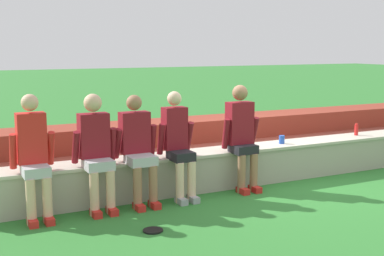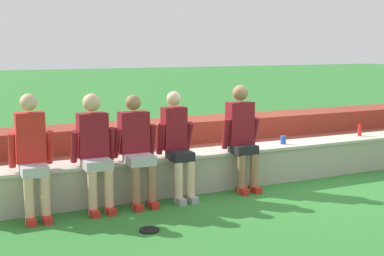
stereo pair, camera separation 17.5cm
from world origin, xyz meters
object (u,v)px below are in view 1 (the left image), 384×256
water_bottle_mid_right (356,130)px  plastic_cup_left_end (282,140)px  person_far_left (34,154)px  person_left_of_center (96,148)px  person_center (138,146)px  person_right_of_center (178,143)px  frisbee (153,230)px  person_far_right (242,134)px

water_bottle_mid_right → plastic_cup_left_end: 1.56m
water_bottle_mid_right → person_far_left: bearing=-176.8°
person_far_left → person_left_of_center: person_far_left is taller
plastic_cup_left_end → water_bottle_mid_right: bearing=2.1°
person_center → plastic_cup_left_end: (2.41, 0.22, -0.15)m
person_right_of_center → frisbee: person_right_of_center is taller
person_left_of_center → frisbee: (0.32, -1.02, -0.76)m
person_far_left → plastic_cup_left_end: 3.71m
person_far_right → frisbee: person_far_right is taller
person_right_of_center → person_far_left: bearing=-179.8°
person_far_left → person_center: (1.29, 0.02, -0.03)m
person_far_left → person_left_of_center: (0.74, -0.01, 0.00)m
person_left_of_center → water_bottle_mid_right: size_ratio=7.08×
person_far_left → person_far_right: size_ratio=0.99×
person_center → water_bottle_mid_right: (3.97, 0.28, -0.11)m
person_right_of_center → water_bottle_mid_right: person_right_of_center is taller
water_bottle_mid_right → plastic_cup_left_end: water_bottle_mid_right is taller
person_left_of_center → frisbee: person_left_of_center is taller
person_center → water_bottle_mid_right: 3.98m
person_far_right → water_bottle_mid_right: size_ratio=7.27×
person_center → plastic_cup_left_end: 2.43m
person_far_left → person_right_of_center: 1.85m
person_left_of_center → person_far_right: 2.08m
person_right_of_center → water_bottle_mid_right: (3.41, 0.29, -0.11)m
person_center → person_far_left: bearing=-179.3°
person_center → person_far_right: size_ratio=0.95×
person_right_of_center → person_center: bearing=179.0°
person_left_of_center → person_right_of_center: bearing=0.9°
person_far_left → plastic_cup_left_end: size_ratio=11.68×
person_right_of_center → plastic_cup_left_end: 1.87m
person_center → person_far_right: 1.53m
person_far_left → frisbee: (1.05, -1.03, -0.76)m
person_center → person_left_of_center: bearing=-177.1°
person_right_of_center → person_far_right: 0.97m
frisbee → person_far_left: bearing=135.6°
person_left_of_center → person_right_of_center: person_left_of_center is taller
person_center → frisbee: (-0.23, -1.05, -0.74)m
person_far_right → plastic_cup_left_end: person_far_right is taller
person_far_right → plastic_cup_left_end: bearing=16.2°
water_bottle_mid_right → frisbee: (-4.20, -1.33, -0.62)m
person_far_left → frisbee: bearing=-44.4°
person_center → person_far_right: (1.53, -0.03, 0.05)m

